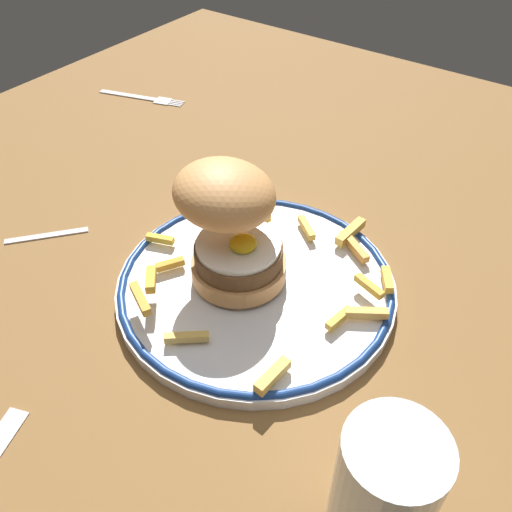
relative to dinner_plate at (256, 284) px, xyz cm
name	(u,v)px	position (x,y,z in cm)	size (l,w,h in cm)	color
ground_plane	(243,269)	(3.36, 4.23, -2.84)	(117.32, 109.49, 4.00)	brown
dinner_plate	(256,284)	(0.00, 0.00, 0.00)	(27.50, 27.50, 1.60)	silver
burger	(231,221)	(-0.03, 2.90, 6.63)	(13.93, 13.92, 11.81)	tan
fries_pile	(270,261)	(2.33, -0.08, 1.40)	(24.88, 25.90, 2.63)	gold
water_glass	(383,492)	(-13.25, -19.67, 3.46)	(6.68, 6.68, 10.01)	silver
fork	(144,97)	(23.79, 39.04, -0.66)	(5.58, 14.16, 0.36)	silver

